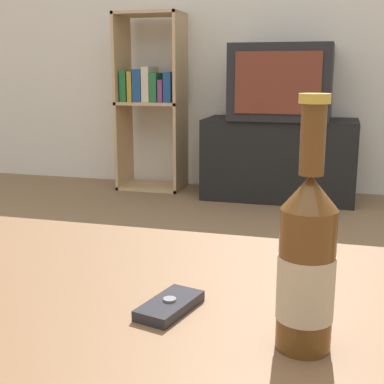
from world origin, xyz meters
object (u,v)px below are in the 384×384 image
at_px(bookshelf, 151,97).
at_px(beer_bottle, 307,263).
at_px(tv_stand, 279,159).
at_px(television, 282,82).
at_px(cell_phone, 170,305).

relative_size(bookshelf, beer_bottle, 4.18).
bearing_deg(beer_bottle, tv_stand, 96.66).
bearing_deg(television, beer_bottle, -83.33).
bearing_deg(beer_bottle, bookshelf, 112.78).
bearing_deg(television, cell_phone, -86.75).
distance_m(tv_stand, cell_phone, 2.78).
bearing_deg(bookshelf, cell_phone, -69.86).
xyz_separation_m(television, bookshelf, (-0.89, 0.08, -0.10)).
bearing_deg(television, tv_stand, 90.00).
relative_size(tv_stand, bookshelf, 0.80).
distance_m(tv_stand, bookshelf, 0.97).
relative_size(television, cell_phone, 5.51).
bearing_deg(tv_stand, television, -90.00).
xyz_separation_m(tv_stand, television, (0.00, -0.00, 0.48)).
bearing_deg(bookshelf, tv_stand, -4.82).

